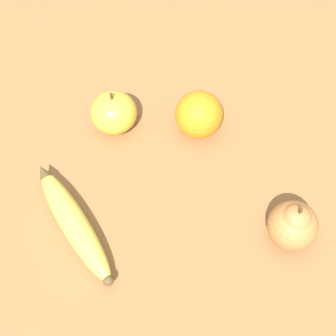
{
  "coord_description": "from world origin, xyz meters",
  "views": [
    {
      "loc": [
        0.28,
        -0.27,
        0.66
      ],
      "look_at": [
        0.0,
        0.02,
        0.03
      ],
      "focal_mm": 50.0,
      "sensor_mm": 36.0,
      "label": 1
    }
  ],
  "objects_px": {
    "pear": "(293,224)",
    "apple": "(114,113)",
    "banana": "(73,222)",
    "orange": "(199,114)"
  },
  "relations": [
    {
      "from": "pear",
      "to": "orange",
      "type": "bearing_deg",
      "value": 165.86
    },
    {
      "from": "pear",
      "to": "apple",
      "type": "height_order",
      "value": "pear"
    },
    {
      "from": "pear",
      "to": "apple",
      "type": "distance_m",
      "value": 0.35
    },
    {
      "from": "orange",
      "to": "apple",
      "type": "distance_m",
      "value": 0.15
    },
    {
      "from": "orange",
      "to": "pear",
      "type": "xyz_separation_m",
      "value": [
        0.24,
        -0.06,
        0.0
      ]
    },
    {
      "from": "pear",
      "to": "apple",
      "type": "bearing_deg",
      "value": -174.35
    },
    {
      "from": "banana",
      "to": "apple",
      "type": "height_order",
      "value": "apple"
    },
    {
      "from": "banana",
      "to": "orange",
      "type": "distance_m",
      "value": 0.28
    },
    {
      "from": "banana",
      "to": "orange",
      "type": "height_order",
      "value": "orange"
    },
    {
      "from": "orange",
      "to": "pear",
      "type": "bearing_deg",
      "value": -14.14
    }
  ]
}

